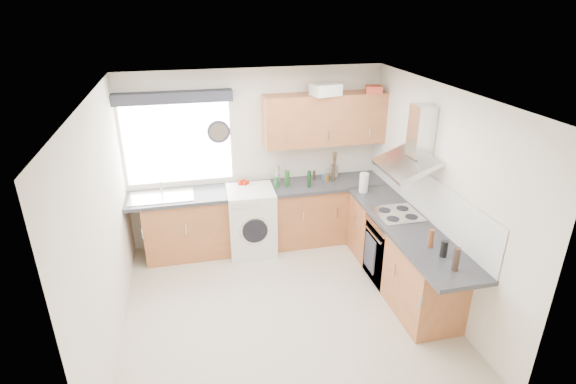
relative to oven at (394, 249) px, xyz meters
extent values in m
plane|color=beige|center=(-1.50, -0.30, -0.42)|extent=(3.60, 3.60, 0.00)
cube|color=white|center=(-1.50, -0.30, 2.08)|extent=(3.60, 3.60, 0.02)
cube|color=silver|center=(-1.50, 1.50, 0.82)|extent=(3.60, 0.02, 2.50)
cube|color=silver|center=(-1.50, -2.10, 0.82)|extent=(3.60, 0.02, 2.50)
cube|color=silver|center=(-3.30, -0.30, 0.82)|extent=(0.02, 3.60, 2.50)
cube|color=silver|center=(0.30, -0.30, 0.82)|extent=(0.02, 3.60, 2.50)
cube|color=silver|center=(-2.55, 1.49, 1.12)|extent=(1.40, 0.02, 1.10)
cube|color=#292A33|center=(-2.55, 1.40, 1.76)|extent=(1.50, 0.18, 0.14)
cube|color=white|center=(0.29, 0.00, 0.75)|extent=(0.01, 3.00, 0.54)
cube|color=#97552F|center=(-1.60, 1.21, 0.01)|extent=(3.00, 0.58, 0.86)
cube|color=#97552F|center=(0.00, 1.20, 0.01)|extent=(0.60, 0.60, 0.86)
cube|color=#97552F|center=(0.01, -0.15, 0.01)|extent=(0.58, 2.10, 0.86)
cube|color=#2C2C30|center=(-1.50, 1.20, 0.46)|extent=(3.60, 0.62, 0.05)
cube|color=#2C2C30|center=(0.00, -0.30, 0.46)|extent=(0.62, 2.42, 0.05)
cube|color=black|center=(0.00, 0.00, 0.00)|extent=(0.56, 0.58, 0.85)
cube|color=silver|center=(0.00, 0.00, 0.49)|extent=(0.52, 0.52, 0.01)
cube|color=#97552F|center=(-0.55, 1.32, 1.38)|extent=(1.70, 0.35, 0.70)
cube|color=silver|center=(-1.65, 1.10, 0.04)|extent=(0.66, 0.64, 0.94)
cylinder|color=#292A33|center=(-2.00, 1.46, 1.24)|extent=(0.31, 0.04, 0.31)
cube|color=silver|center=(-0.58, 1.22, 1.80)|extent=(0.42, 0.34, 0.15)
cube|color=#C4412B|center=(0.10, 1.22, 1.77)|extent=(0.26, 0.23, 0.10)
cylinder|color=gray|center=(-0.35, 1.40, 0.56)|extent=(0.11, 0.11, 0.15)
cylinder|color=silver|center=(-0.15, 0.75, 0.62)|extent=(0.13, 0.13, 0.27)
cylinder|color=#B6A89B|center=(-1.25, 1.25, 0.57)|extent=(0.05, 0.05, 0.18)
cylinder|color=#1F4E1B|center=(-1.12, 1.19, 0.60)|extent=(0.07, 0.07, 0.22)
cylinder|color=#33281C|center=(-0.68, 1.32, 0.55)|extent=(0.04, 0.04, 0.14)
cylinder|color=#1D4D8E|center=(-0.56, 1.24, 0.54)|extent=(0.06, 0.06, 0.10)
cylinder|color=#1D5323|center=(-1.27, 1.16, 0.56)|extent=(0.06, 0.06, 0.15)
cylinder|color=brown|center=(-0.53, 1.20, 0.54)|extent=(0.07, 0.07, 0.10)
cylinder|color=gray|center=(-1.21, 1.39, 0.60)|extent=(0.06, 0.06, 0.23)
cylinder|color=#3B2E20|center=(-0.42, 1.24, 0.61)|extent=(0.05, 0.05, 0.24)
cylinder|color=#123317|center=(-0.82, 1.08, 0.60)|extent=(0.05, 0.05, 0.23)
cylinder|color=#37271E|center=(0.00, -1.24, 0.61)|extent=(0.06, 0.06, 0.24)
cylinder|color=brown|center=(-0.01, -0.78, 0.59)|extent=(0.06, 0.06, 0.20)
cylinder|color=black|center=(0.03, -0.99, 0.57)|extent=(0.07, 0.07, 0.18)
camera|label=1|loc=(-2.42, -4.48, 2.94)|focal=28.00mm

